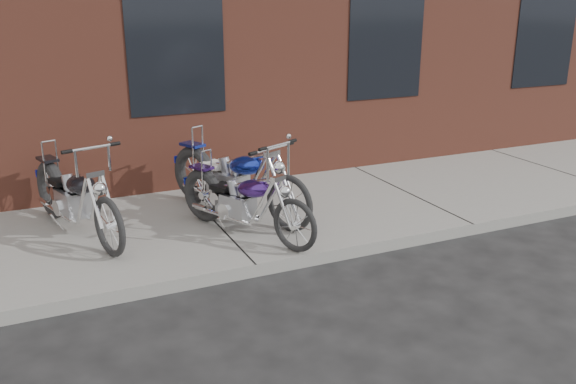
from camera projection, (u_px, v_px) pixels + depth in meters
name	position (u px, v px, depth m)	size (l,w,h in m)	color
ground	(256.00, 277.00, 6.68)	(120.00, 120.00, 0.00)	black
sidewalk	(214.00, 226.00, 7.96)	(22.00, 3.00, 0.15)	gray
chopper_purple	(243.00, 203.00, 7.38)	(1.03, 2.03, 1.23)	black
chopper_blue	(235.00, 182.00, 8.04)	(1.17, 2.33, 1.09)	black
chopper_third	(76.00, 200.00, 7.38)	(0.88, 2.33, 1.22)	black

